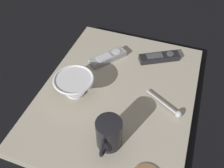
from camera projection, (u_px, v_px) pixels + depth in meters
ground_plane at (117, 99)px, 0.88m from camera, size 6.00×6.00×0.00m
table at (117, 96)px, 0.87m from camera, size 0.53×0.67×0.04m
cereal_bowl at (75, 85)px, 0.82m from camera, size 0.14×0.14×0.07m
coffee_mug at (109, 134)px, 0.68m from camera, size 0.08×0.11×0.10m
teaspoon at (174, 110)px, 0.79m from camera, size 0.13×0.08×0.02m
tv_remote_near at (108, 57)px, 0.96m from camera, size 0.13×0.15×0.03m
tv_remote_far at (159, 57)px, 0.96m from camera, size 0.16×0.12×0.03m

